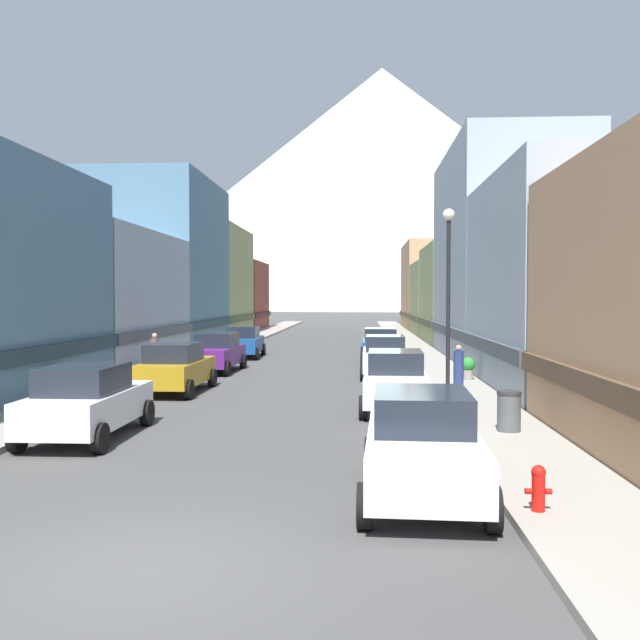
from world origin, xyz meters
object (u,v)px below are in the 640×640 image
potted_plant_1 (468,367)px  car_left_3 (244,342)px  trash_bin_right (509,411)px  pedestrian_1 (458,368)px  car_right_0 (422,445)px  potted_plant_0 (63,381)px  car_right_1 (395,380)px  car_right_2 (385,356)px  car_right_3 (380,345)px  pedestrian_0 (155,354)px  fire_hydrant_near (538,487)px  car_left_2 (216,352)px  car_left_1 (175,368)px  car_left_0 (87,401)px  streetlamp_right (448,277)px

potted_plant_1 → car_left_3: bearing=134.3°
trash_bin_right → pedestrian_1: size_ratio=0.63×
car_right_0 → potted_plant_0: size_ratio=4.76×
car_right_1 → car_right_2: same height
potted_plant_1 → car_right_1: bearing=-115.5°
car_right_2 → car_right_3: same height
pedestrian_0 → potted_plant_0: bearing=-95.6°
car_right_1 → trash_bin_right: 4.63m
potted_plant_0 → fire_hydrant_near: bearing=-42.7°
car_right_1 → car_right_0: bearing=-90.0°
car_right_3 → car_left_2: bearing=-144.6°
pedestrian_0 → pedestrian_1: size_ratio=1.08×
car_right_0 → trash_bin_right: (2.55, 5.17, -0.26)m
pedestrian_0 → fire_hydrant_near: bearing=-58.6°
pedestrian_1 → car_right_2: bearing=117.8°
car_right_3 → potted_plant_1: car_right_3 is taller
car_left_1 → car_left_3: (0.00, 14.39, 0.00)m
car_right_3 → car_left_0: bearing=-110.6°
car_left_0 → car_left_3: (0.00, 22.33, 0.00)m
car_right_3 → potted_plant_1: size_ratio=5.00×
potted_plant_1 → car_left_1: bearing=-162.8°
fire_hydrant_near → potted_plant_0: 16.95m
car_left_0 → car_right_2: size_ratio=0.99×
potted_plant_0 → pedestrian_0: bearing=84.4°
car_left_1 → potted_plant_0: 3.80m
car_left_2 → car_left_3: 7.48m
potted_plant_1 → pedestrian_0: 13.45m
potted_plant_1 → pedestrian_1: pedestrian_1 is taller
car_right_2 → car_right_3: 6.99m
potted_plant_1 → car_right_3: bearing=109.6°
car_left_0 → trash_bin_right: car_left_0 is taller
car_right_0 → fire_hydrant_near: size_ratio=6.35×
car_left_2 → potted_plant_1: (10.80, -3.57, -0.26)m
car_left_3 → trash_bin_right: car_left_3 is taller
streetlamp_right → pedestrian_1: bearing=77.7°
car_left_1 → car_right_0: 14.53m
car_right_2 → car_right_3: size_ratio=1.00×
fire_hydrant_near → potted_plant_0: (-12.45, 11.50, 0.13)m
pedestrian_0 → car_right_2: bearing=-1.9°
car_left_2 → potted_plant_0: bearing=-109.7°
car_right_3 → streetlamp_right: streetlamp_right is taller
trash_bin_right → pedestrian_0: size_ratio=0.58×
car_right_2 → car_left_0: bearing=-119.8°
car_left_1 → potted_plant_1: (10.80, 3.33, -0.26)m
car_left_0 → car_right_1: bearing=31.1°
car_left_2 → streetlamp_right: (9.15, -10.37, 3.09)m
car_left_1 → potted_plant_1: car_left_1 is taller
car_left_2 → potted_plant_1: size_ratio=5.08×
pedestrian_1 → pedestrian_0: bearing=158.3°
car_left_0 → car_left_2: (0.00, 14.85, 0.00)m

